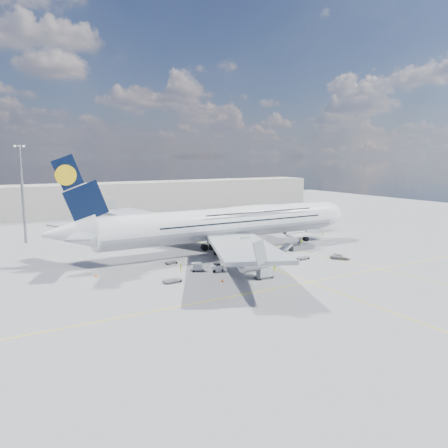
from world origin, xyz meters
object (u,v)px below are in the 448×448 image
cone_wing_right_inner (258,268)px  cone_wing_left_outer (136,242)px  dolly_back (171,262)px  cone_wing_left_inner (161,245)px  baggage_tug (217,268)px  cone_wing_right_outer (222,281)px  dolly_nose_near (247,253)px  jet_bridge (294,210)px  crew_wing (181,268)px  cone_nose (327,232)px  airliner (226,223)px  crew_van (300,244)px  catering_truck_outer (102,230)px  cone_tail (96,275)px  dolly_nose_far (303,258)px  catering_truck_inner (152,237)px  light_mast (22,193)px  dolly_row_a (197,267)px  service_van (340,256)px  dolly_row_c (264,272)px  crew_nose (323,234)px  crew_tug (275,266)px  cargo_loader (299,244)px  crew_loader (302,241)px  dolly_row_b (172,280)px

cone_wing_right_inner → cone_wing_left_outer: bearing=107.8°
dolly_back → cone_wing_left_inner: 19.12m
baggage_tug → cone_wing_right_outer: 7.38m
dolly_back → dolly_nose_near: bearing=-45.1°
jet_bridge → baggage_tug: 48.74m
jet_bridge → crew_wing: 52.67m
cone_nose → cone_wing_left_outer: cone_wing_left_outer is taller
airliner → baggage_tug: 19.84m
dolly_nose_near → crew_van: size_ratio=2.10×
jet_bridge → cone_nose: jet_bridge is taller
catering_truck_outer → cone_tail: 44.52m
baggage_tug → cone_tail: 23.05m
dolly_nose_far → crew_wing: crew_wing is taller
catering_truck_inner → crew_van: bearing=-31.3°
dolly_nose_far → cone_wing_right_inner: bearing=175.9°
light_mast → cone_wing_left_inner: bearing=-36.5°
baggage_tug → crew_van: size_ratio=1.54×
dolly_back → cone_wing_right_inner: size_ratio=5.49×
baggage_tug → crew_wing: size_ratio=1.67×
cone_wing_left_inner → cone_wing_right_inner: bearing=-75.1°
cone_wing_left_inner → cone_wing_right_outer: (-2.61, -35.60, -0.00)m
dolly_row_a → service_van: 32.62m
dolly_row_c → crew_nose: size_ratio=2.31×
crew_tug → cone_wing_right_inner: crew_tug is taller
airliner → service_van: bearing=-48.5°
catering_truck_inner → crew_van: 37.99m
light_mast → baggage_tug: (29.15, -50.25, -12.45)m
crew_van → cone_tail: 50.88m
jet_bridge → cone_nose: size_ratio=38.65×
cargo_loader → crew_loader: bearing=43.8°
dolly_row_c → service_van: size_ratio=0.80×
crew_loader → dolly_back: bearing=-135.2°
dolly_row_c → dolly_nose_far: dolly_row_c is taller
dolly_row_b → catering_truck_inner: 36.46m
dolly_row_a → baggage_tug: (3.22, -2.36, -0.13)m
crew_loader → crew_wing: 39.08m
baggage_tug → crew_nose: 48.36m
service_van → crew_van: 14.36m
catering_truck_outer → cargo_loader: bearing=-55.2°
airliner → light_mast: (-40.26, 35.00, 6.34)m
airliner → dolly_nose_far: airliner is taller
catering_truck_inner → jet_bridge: bearing=-3.0°
dolly_row_c → crew_loader: dolly_row_c is taller
service_van → crew_van: size_ratio=2.47×
jet_bridge → dolly_back: size_ratio=6.52×
catering_truck_inner → cone_nose: (51.46, -10.05, -1.54)m
dolly_row_a → airliner: bearing=60.5°
cone_nose → crew_tug: bearing=-145.3°
dolly_row_b → dolly_row_c: 16.99m
crew_tug → cone_tail: 34.54m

